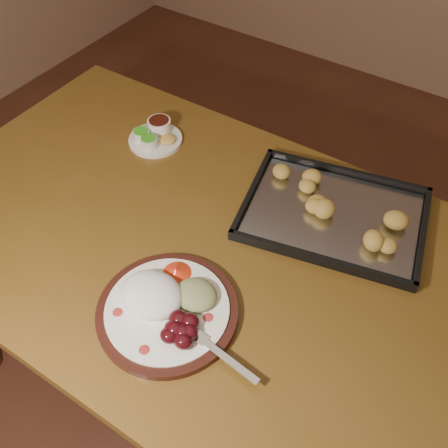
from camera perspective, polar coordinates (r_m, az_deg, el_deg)
The scene contains 5 objects.
ground at distance 1.89m, azimuth 1.99°, elevation -14.23°, with size 4.00×4.00×0.00m, color brown.
dining_table at distance 1.28m, azimuth -2.61°, elevation -4.53°, with size 1.51×0.91×0.75m.
dinner_plate at distance 1.08m, azimuth -6.55°, elevation -9.25°, with size 0.40×0.30×0.07m.
condiment_saucer at distance 1.47m, azimuth -7.89°, elevation 10.01°, with size 0.15×0.15×0.05m.
baking_tray at distance 1.27m, azimuth 12.41°, elevation 1.21°, with size 0.50×0.41×0.05m.
Camera 1 is at (0.42, -0.76, 1.68)m, focal length 40.00 mm.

